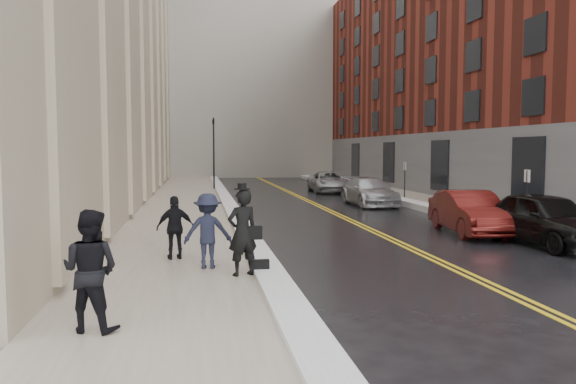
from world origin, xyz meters
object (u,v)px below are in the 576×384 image
object	(u,v)px
car_black	(546,219)
pedestrian_b	(208,231)
car_silver_far	(329,182)
pedestrian_a	(90,270)
pedestrian_main	(242,232)
pedestrian_c	(175,228)
car_maroon	(470,212)
car_silver_near	(369,191)

from	to	relation	value
car_black	pedestrian_b	world-z (taller)	pedestrian_b
car_silver_far	pedestrian_a	xyz separation A→B (m)	(-10.61, -28.90, 0.38)
pedestrian_main	pedestrian_c	world-z (taller)	pedestrian_main
pedestrian_main	car_maroon	bearing A→B (deg)	-166.45
car_silver_near	car_silver_far	size ratio (longest dim) A/B	0.98
car_silver_far	pedestrian_a	size ratio (longest dim) A/B	2.72
pedestrian_main	pedestrian_c	distance (m)	2.65
pedestrian_a	pedestrian_c	size ratio (longest dim) A/B	1.17
car_silver_near	pedestrian_b	world-z (taller)	pedestrian_b
car_silver_near	pedestrian_main	size ratio (longest dim) A/B	2.62
pedestrian_b	pedestrian_c	distance (m)	1.48
car_black	car_silver_near	xyz separation A→B (m)	(-1.60, 12.87, -0.09)
car_silver_far	car_maroon	bearing A→B (deg)	-86.20
car_silver_near	pedestrian_a	xyz separation A→B (m)	(-10.61, -19.64, 0.36)
car_maroon	car_silver_near	world-z (taller)	car_maroon
car_silver_far	pedestrian_a	distance (m)	30.79
car_silver_near	pedestrian_a	distance (m)	22.33
car_black	pedestrian_c	bearing A→B (deg)	-177.26
car_silver_near	pedestrian_a	bearing A→B (deg)	-119.74
car_silver_near	pedestrian_main	world-z (taller)	pedestrian_main
pedestrian_a	pedestrian_c	xyz separation A→B (m)	(1.07, 5.60, -0.13)
pedestrian_a	pedestrian_main	bearing A→B (deg)	-107.61
car_black	pedestrian_b	xyz separation A→B (m)	(-10.34, -2.41, 0.21)
pedestrian_a	pedestrian_b	world-z (taller)	pedestrian_a
car_black	car_maroon	bearing A→B (deg)	111.75
pedestrian_main	pedestrian_c	xyz separation A→B (m)	(-1.54, 2.16, -0.15)
pedestrian_main	pedestrian_c	bearing A→B (deg)	-75.84
car_black	car_silver_near	bearing A→B (deg)	93.83
pedestrian_b	car_maroon	bearing A→B (deg)	-144.96
car_silver_far	pedestrian_c	bearing A→B (deg)	-109.67
car_silver_far	pedestrian_b	size ratio (longest dim) A/B	2.91
car_maroon	pedestrian_main	bearing A→B (deg)	-139.00
pedestrian_main	pedestrian_a	xyz separation A→B (m)	(-2.61, -3.44, -0.02)
pedestrian_b	car_silver_near	bearing A→B (deg)	-113.20
car_silver_far	pedestrian_b	bearing A→B (deg)	-107.01
pedestrian_a	pedestrian_c	world-z (taller)	pedestrian_a
car_maroon	pedestrian_main	xyz separation A→B (m)	(-8.41, -5.88, 0.36)
car_black	car_silver_far	distance (m)	22.19
car_maroon	pedestrian_a	world-z (taller)	pedestrian_a
pedestrian_main	car_silver_far	bearing A→B (deg)	-128.85
pedestrian_c	car_silver_near	bearing A→B (deg)	-133.65
car_maroon	car_silver_far	bearing A→B (deg)	97.25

